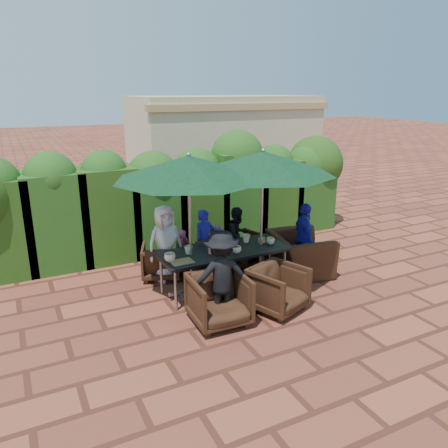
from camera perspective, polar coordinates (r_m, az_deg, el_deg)
name	(u,v)px	position (r m, az deg, el deg)	size (l,w,h in m)	color
ground	(223,286)	(7.94, -0.07, -8.13)	(80.00, 80.00, 0.00)	brown
dining_table	(224,254)	(7.56, -0.01, -3.91)	(2.26, 0.90, 0.75)	black
umbrella_left	(189,168)	(6.94, -4.62, 7.32)	(2.42, 2.42, 2.46)	gray
umbrella_right	(263,163)	(7.44, 5.12, 7.96)	(2.45, 2.45, 2.46)	gray
chair_far_left	(161,259)	(8.27, -8.26, -4.59)	(0.69, 0.64, 0.71)	black
chair_far_mid	(203,251)	(8.50, -2.75, -3.52)	(0.77, 0.72, 0.79)	black
chair_far_right	(245,248)	(8.80, 2.81, -3.10)	(0.68, 0.64, 0.70)	black
chair_near_left	(219,297)	(6.61, -0.64, -9.56)	(0.82, 0.77, 0.84)	black
chair_near_right	(278,287)	(7.04, 7.10, -8.14)	(0.78, 0.73, 0.80)	black
chair_end_right	(300,247)	(8.47, 9.91, -3.01)	(1.17, 0.76, 1.02)	black
adult_far_left	(165,243)	(8.04, -7.69, -2.50)	(0.70, 0.42, 1.42)	white
adult_far_mid	(205,241)	(8.34, -2.50, -2.27)	(0.45, 0.36, 1.24)	#201FA9
adult_far_right	(238,235)	(8.81, 1.81, -1.47)	(0.56, 0.34, 1.16)	black
adult_near_left	(221,276)	(6.60, -0.35, -6.78)	(0.91, 0.42, 1.43)	black
adult_end_right	(304,238)	(8.49, 10.38, -1.78)	(0.80, 0.40, 1.36)	#201FA9
child_left	(184,251)	(8.44, -5.28, -3.54)	(0.30, 0.25, 0.84)	#CC4889
child_right	(219,247)	(8.60, -0.72, -2.97)	(0.31, 0.26, 0.87)	#774494
pedestrian_a	(202,186)	(11.78, -2.92, 4.98)	(1.71, 0.61, 1.83)	#227D26
pedestrian_b	(236,186)	(12.52, 1.52, 5.00)	(0.73, 0.45, 1.53)	#CC4889
pedestrian_c	(268,182)	(12.86, 5.71, 5.50)	(1.05, 0.48, 1.63)	gray
cup_a	(170,257)	(7.06, -7.10, -4.35)	(0.18, 0.18, 0.14)	beige
cup_b	(188,250)	(7.35, -4.66, -3.39)	(0.15, 0.15, 0.14)	beige
cup_c	(237,250)	(7.37, 1.70, -3.36)	(0.15, 0.15, 0.12)	beige
cup_d	(246,238)	(7.89, 2.91, -1.89)	(0.15, 0.15, 0.14)	beige
cup_e	(270,241)	(7.84, 6.09, -2.20)	(0.15, 0.15, 0.12)	beige
ketchup_bottle	(217,244)	(7.56, -0.93, -2.62)	(0.04, 0.04, 0.17)	#B20C0A
sauce_bottle	(215,246)	(7.48, -1.13, -2.83)	(0.04, 0.04, 0.17)	#4C230C
serving_tray	(182,262)	(7.03, -5.51, -4.92)	(0.35, 0.25, 0.02)	#A87E51
number_block_left	(212,251)	(7.35, -1.56, -3.48)	(0.12, 0.06, 0.10)	tan
number_block_right	(262,240)	(7.87, 4.97, -2.14)	(0.12, 0.06, 0.10)	tan
hedge_wall	(170,191)	(9.50, -7.13, 4.30)	(9.10, 1.60, 2.54)	#1A380F
building	(224,145)	(15.11, -0.05, 10.34)	(6.20, 3.08, 3.20)	beige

